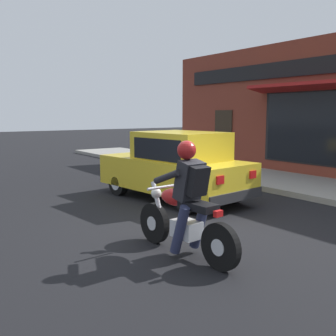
# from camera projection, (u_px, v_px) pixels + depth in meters

# --- Properties ---
(ground_plane) EXTENTS (80.00, 80.00, 0.00)m
(ground_plane) POSITION_uv_depth(u_px,v_px,m) (201.00, 232.00, 6.59)
(ground_plane) COLOR black
(sidewalk_curb) EXTENTS (2.60, 22.00, 0.14)m
(sidewalk_curb) POSITION_uv_depth(u_px,v_px,m) (259.00, 178.00, 11.79)
(sidewalk_curb) COLOR gray
(sidewalk_curb) RESTS_ON ground
(storefront_building) EXTENTS (1.25, 11.29, 4.20)m
(storefront_building) POSITION_uv_depth(u_px,v_px,m) (300.00, 109.00, 12.21)
(storefront_building) COLOR maroon
(storefront_building) RESTS_ON ground
(motorcycle_with_rider) EXTENTS (0.57, 2.02, 1.62)m
(motorcycle_with_rider) POSITION_uv_depth(u_px,v_px,m) (185.00, 208.00, 5.44)
(motorcycle_with_rider) COLOR black
(motorcycle_with_rider) RESTS_ON ground
(car_hatchback) EXTENTS (2.02, 3.93, 1.57)m
(car_hatchback) POSITION_uv_depth(u_px,v_px,m) (175.00, 167.00, 9.04)
(car_hatchback) COLOR black
(car_hatchback) RESTS_ON ground
(traffic_cone) EXTENTS (0.36, 0.36, 0.60)m
(traffic_cone) POSITION_uv_depth(u_px,v_px,m) (149.00, 154.00, 14.92)
(traffic_cone) COLOR black
(traffic_cone) RESTS_ON sidewalk_curb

